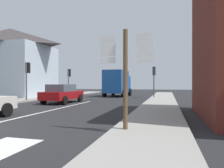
# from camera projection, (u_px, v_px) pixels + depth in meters

# --- Properties ---
(ground_plane) EXTENTS (80.00, 80.00, 0.00)m
(ground_plane) POSITION_uv_depth(u_px,v_px,m) (80.00, 104.00, 16.10)
(ground_plane) COLOR #232326
(sidewalk_right) EXTENTS (2.36, 44.00, 0.14)m
(sidewalk_right) POSITION_uv_depth(u_px,v_px,m) (159.00, 108.00, 12.65)
(sidewalk_right) COLOR gray
(sidewalk_right) RESTS_ON ground
(lane_centre_stripe) EXTENTS (0.16, 12.00, 0.01)m
(lane_centre_stripe) POSITION_uv_depth(u_px,v_px,m) (53.00, 110.00, 12.23)
(lane_centre_stripe) COLOR silver
(lane_centre_stripe) RESTS_ON ground
(clapboard_house_left) EXTENTS (9.42, 7.80, 7.95)m
(clapboard_house_left) POSITION_uv_depth(u_px,v_px,m) (10.00, 62.00, 24.54)
(clapboard_house_left) COLOR silver
(clapboard_house_left) RESTS_ON ground
(sedan_far) EXTENTS (2.02, 4.22, 1.47)m
(sedan_far) POSITION_uv_depth(u_px,v_px,m) (62.00, 93.00, 16.69)
(sedan_far) COLOR maroon
(sedan_far) RESTS_ON ground
(delivery_truck) EXTENTS (2.67, 5.09, 3.05)m
(delivery_truck) POSITION_uv_depth(u_px,v_px,m) (117.00, 83.00, 25.11)
(delivery_truck) COLOR #19478C
(delivery_truck) RESTS_ON ground
(route_sign_post) EXTENTS (1.66, 0.14, 3.20)m
(route_sign_post) POSITION_uv_depth(u_px,v_px,m) (126.00, 71.00, 6.49)
(route_sign_post) COLOR brown
(route_sign_post) RESTS_ON ground
(traffic_light_near_left) EXTENTS (0.30, 0.49, 3.32)m
(traffic_light_near_left) POSITION_uv_depth(u_px,v_px,m) (27.00, 73.00, 17.87)
(traffic_light_near_left) COLOR #47474C
(traffic_light_near_left) RESTS_ON ground
(traffic_light_far_left) EXTENTS (0.30, 0.49, 3.27)m
(traffic_light_far_left) POSITION_uv_depth(u_px,v_px,m) (69.00, 76.00, 25.39)
(traffic_light_far_left) COLOR #47474C
(traffic_light_far_left) RESTS_ON ground
(traffic_light_far_right) EXTENTS (0.30, 0.49, 3.30)m
(traffic_light_far_right) POSITION_uv_depth(u_px,v_px,m) (154.00, 75.00, 22.25)
(traffic_light_far_right) COLOR #47474C
(traffic_light_far_right) RESTS_ON ground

